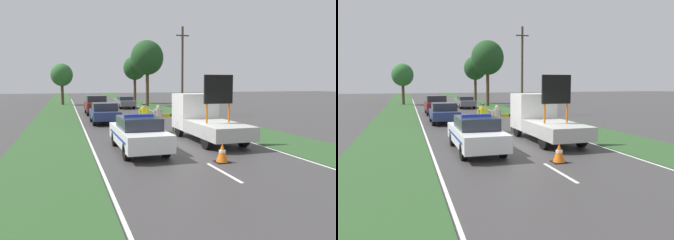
% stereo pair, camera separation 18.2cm
% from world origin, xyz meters
% --- Properties ---
extents(ground_plane, '(160.00, 160.00, 0.00)m').
position_xyz_m(ground_plane, '(0.00, 0.00, 0.00)').
color(ground_plane, '#3D3A3A').
extents(lane_markings, '(7.61, 66.44, 0.01)m').
position_xyz_m(lane_markings, '(0.00, 13.89, 0.00)').
color(lane_markings, silver).
rests_on(lane_markings, ground).
extents(grass_verge_left, '(3.42, 120.00, 0.03)m').
position_xyz_m(grass_verge_left, '(-5.57, 20.00, 0.01)').
color(grass_verge_left, '#2D5128').
rests_on(grass_verge_left, ground).
extents(grass_verge_right, '(3.42, 120.00, 0.03)m').
position_xyz_m(grass_verge_right, '(5.57, 20.00, 0.01)').
color(grass_verge_right, '#2D5128').
rests_on(grass_verge_right, ground).
extents(police_car, '(1.79, 4.91, 1.59)m').
position_xyz_m(police_car, '(-1.93, -0.41, 0.77)').
color(police_car, white).
rests_on(police_car, ground).
extents(work_truck, '(2.05, 5.71, 3.27)m').
position_xyz_m(work_truck, '(1.93, 1.51, 1.10)').
color(work_truck, white).
rests_on(work_truck, ground).
extents(road_barrier, '(2.84, 0.08, 1.04)m').
position_xyz_m(road_barrier, '(0.25, 4.84, 0.86)').
color(road_barrier, black).
rests_on(road_barrier, ground).
extents(police_officer, '(0.62, 0.39, 1.73)m').
position_xyz_m(police_officer, '(-0.53, 4.35, 1.03)').
color(police_officer, '#191E38').
rests_on(police_officer, ground).
extents(pedestrian_civilian, '(0.57, 0.36, 1.60)m').
position_xyz_m(pedestrian_civilian, '(0.32, 4.42, 0.94)').
color(pedestrian_civilian, '#191E38').
rests_on(pedestrian_civilian, ground).
extents(traffic_cone_near_police, '(0.43, 0.43, 0.59)m').
position_xyz_m(traffic_cone_near_police, '(-0.93, 3.06, 0.29)').
color(traffic_cone_near_police, black).
rests_on(traffic_cone_near_police, ground).
extents(traffic_cone_centre_front, '(0.46, 0.46, 0.64)m').
position_xyz_m(traffic_cone_centre_front, '(0.24, 5.20, 0.31)').
color(traffic_cone_centre_front, black).
rests_on(traffic_cone_centre_front, ground).
extents(traffic_cone_near_truck, '(0.52, 0.52, 0.71)m').
position_xyz_m(traffic_cone_near_truck, '(0.58, -3.26, 0.35)').
color(traffic_cone_near_truck, black).
rests_on(traffic_cone_near_truck, ground).
extents(traffic_cone_behind_barrier, '(0.45, 0.45, 0.62)m').
position_xyz_m(traffic_cone_behind_barrier, '(2.87, 5.59, 0.31)').
color(traffic_cone_behind_barrier, black).
rests_on(traffic_cone_behind_barrier, ground).
extents(queued_car_hatch_blue, '(1.88, 3.92, 1.48)m').
position_xyz_m(queued_car_hatch_blue, '(-2.17, 9.75, 0.77)').
color(queued_car_hatch_blue, navy).
rests_on(queued_car_hatch_blue, ground).
extents(queued_car_wagon_maroon, '(1.90, 4.65, 1.74)m').
position_xyz_m(queued_car_wagon_maroon, '(-2.11, 16.88, 0.90)').
color(queued_car_wagon_maroon, maroon).
rests_on(queued_car_wagon_maroon, ground).
extents(queued_car_suv_grey, '(1.76, 4.55, 1.35)m').
position_xyz_m(queued_car_suv_grey, '(1.74, 23.50, 0.71)').
color(queued_car_suv_grey, slate).
rests_on(queued_car_suv_grey, ground).
extents(roadside_tree_near_left, '(4.02, 4.02, 8.09)m').
position_xyz_m(roadside_tree_near_left, '(5.01, 25.90, 5.94)').
color(roadside_tree_near_left, '#4C3823').
rests_on(roadside_tree_near_left, ground).
extents(roadside_tree_near_right, '(2.81, 2.81, 5.41)m').
position_xyz_m(roadside_tree_near_right, '(-5.13, 31.47, 3.90)').
color(roadside_tree_near_right, '#4C3823').
rests_on(roadside_tree_near_right, ground).
extents(roadside_tree_mid_left, '(3.14, 3.14, 6.59)m').
position_xyz_m(roadside_tree_mid_left, '(4.62, 31.65, 4.89)').
color(roadside_tree_mid_left, '#4C3823').
rests_on(roadside_tree_mid_left, ground).
extents(utility_pole, '(1.20, 0.20, 7.87)m').
position_xyz_m(utility_pole, '(5.35, 14.16, 4.05)').
color(utility_pole, '#473828').
rests_on(utility_pole, ground).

